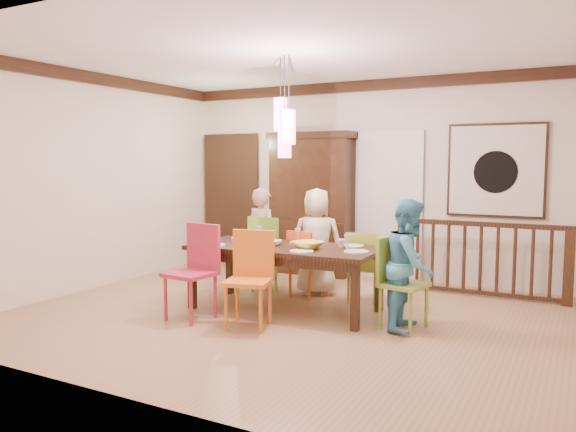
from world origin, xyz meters
The scene contains 36 objects.
floor centered at (0.00, 0.00, 0.00)m, with size 6.00×6.00×0.00m, color #A4714F.
ceiling centered at (0.00, 0.00, 2.90)m, with size 6.00×6.00×0.00m, color white.
wall_back centered at (0.00, 2.50, 1.45)m, with size 6.00×6.00×0.00m, color beige.
wall_left centered at (-3.00, 0.00, 1.45)m, with size 5.00×5.00×0.00m, color beige.
crown_molding centered at (0.00, 0.00, 2.82)m, with size 6.00×5.00×0.16m, color black, non-canonical shape.
panel_door centered at (-2.40, 2.45, 1.05)m, with size 1.04×0.07×2.24m, color black.
white_doorway centered at (0.35, 2.46, 1.05)m, with size 0.97×0.05×2.22m, color silver.
painting centered at (1.80, 2.46, 1.60)m, with size 1.25×0.06×1.25m.
pendant_cluster centered at (-0.16, 0.20, 2.11)m, with size 0.27×0.21×1.14m.
dining_table centered at (-0.16, 0.20, 0.67)m, with size 2.20×1.06×0.75m.
chair_far_left centered at (-0.79, 0.98, 0.57)m, with size 0.47×0.47×1.00m.
chair_far_mid centered at (-0.21, 0.90, 0.49)m, with size 0.46×0.46×0.86m.
chair_far_right centered at (0.51, 0.99, 0.50)m, with size 0.46×0.46×0.87m.
chair_near_left centered at (-0.88, -0.63, 0.59)m, with size 0.52×0.52×1.03m.
chair_near_mid centered at (-0.17, -0.59, 0.57)m, with size 0.55×0.55×1.00m.
chair_end_right centered at (1.26, 0.14, 0.54)m, with size 0.50×0.50×0.94m.
china_hutch centered at (-0.83, 2.30, 1.09)m, with size 1.36×0.46×2.16m.
balustrade centered at (1.72, 1.95, 0.50)m, with size 2.14×0.12×0.96m.
person_far_left centered at (-0.96, 1.03, 0.68)m, with size 0.50×0.33×1.37m, color #D7A4A3.
person_far_mid centered at (-0.18, 1.09, 0.69)m, with size 0.67×0.44×1.38m, color beige.
person_end_right centered at (1.32, 0.16, 0.67)m, with size 0.65×0.51×1.34m, color #4498BF.
serving_bowl centered at (0.16, 0.14, 0.79)m, with size 0.34×0.34×0.08m, color gold.
small_bowl centered at (-0.30, 0.20, 0.78)m, with size 0.19×0.19×0.06m, color white.
cup_left centered at (-0.56, -0.02, 0.80)m, with size 0.14×0.14×0.11m, color silver.
cup_right centered at (0.45, 0.40, 0.80)m, with size 0.10×0.10×0.10m, color silver.
plate_far_left centered at (-0.92, 0.45, 0.76)m, with size 0.26×0.26×0.01m, color white.
plate_far_mid centered at (-0.11, 0.49, 0.76)m, with size 0.26×0.26×0.01m, color white.
plate_far_right centered at (0.54, 0.53, 0.76)m, with size 0.26×0.26×0.01m, color white.
plate_near_left centered at (-0.90, -0.15, 0.76)m, with size 0.26×0.26×0.01m, color white.
plate_near_mid centered at (0.20, -0.09, 0.76)m, with size 0.26×0.26×0.01m, color white.
plate_end_right centered at (0.73, 0.16, 0.76)m, with size 0.26×0.26×0.01m, color white.
wine_glass_a centered at (-0.61, 0.36, 0.84)m, with size 0.08×0.08×0.19m, color #590C19, non-canonical shape.
wine_glass_b centered at (-0.07, 0.35, 0.84)m, with size 0.08×0.08×0.19m, color silver, non-canonical shape.
wine_glass_c centered at (-0.26, 0.00, 0.84)m, with size 0.08×0.08×0.19m, color #590C19, non-canonical shape.
wine_glass_d centered at (0.65, 0.10, 0.84)m, with size 0.08×0.08×0.19m, color silver, non-canonical shape.
napkin centered at (-0.24, -0.13, 0.76)m, with size 0.18×0.14×0.01m, color #D83359.
Camera 1 is at (2.88, -5.42, 1.72)m, focal length 35.00 mm.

